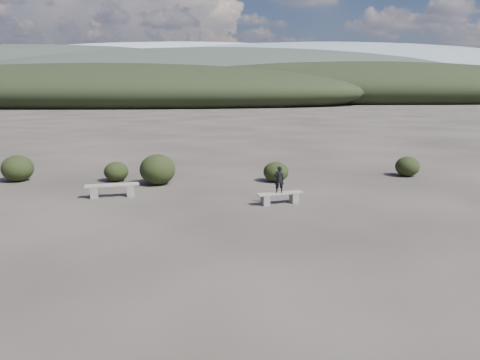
{
  "coord_description": "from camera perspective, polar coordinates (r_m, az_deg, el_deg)",
  "views": [
    {
      "loc": [
        -0.52,
        -10.52,
        3.91
      ],
      "look_at": [
        0.0,
        3.5,
        1.1
      ],
      "focal_mm": 35.0,
      "sensor_mm": 36.0,
      "label": 1
    }
  ],
  "objects": [
    {
      "name": "shrub_a",
      "position": [
        20.26,
        -14.85,
        0.99
      ],
      "size": [
        1.01,
        1.01,
        0.82
      ],
      "primitive_type": "ellipsoid",
      "color": "black",
      "rests_on": "ground"
    },
    {
      "name": "bench_right",
      "position": [
        15.87,
        4.88,
        -2.09
      ],
      "size": [
        1.62,
        0.79,
        0.4
      ],
      "rotation": [
        0.0,
        0.0,
        0.3
      ],
      "color": "slate",
      "rests_on": "ground"
    },
    {
      "name": "ground",
      "position": [
        11.24,
        0.66,
        -9.03
      ],
      "size": [
        1200.0,
        1200.0,
        0.0
      ],
      "primitive_type": "plane",
      "color": "#2E2823",
      "rests_on": "ground"
    },
    {
      "name": "bench_left",
      "position": [
        17.41,
        -15.3,
        -1.1
      ],
      "size": [
        1.93,
        0.79,
        0.47
      ],
      "rotation": [
        0.0,
        0.0,
        0.22
      ],
      "color": "slate",
      "rests_on": "ground"
    },
    {
      "name": "shrub_b",
      "position": [
        19.2,
        -10.02,
        1.27
      ],
      "size": [
        1.44,
        1.44,
        1.23
      ],
      "primitive_type": "ellipsoid",
      "color": "black",
      "rests_on": "ground"
    },
    {
      "name": "shrub_f",
      "position": [
        21.7,
        -25.49,
        1.3
      ],
      "size": [
        1.3,
        1.3,
        1.1
      ],
      "primitive_type": "ellipsoid",
      "color": "black",
      "rests_on": "ground"
    },
    {
      "name": "shrub_e",
      "position": [
        22.01,
        19.74,
        1.58
      ],
      "size": [
        1.06,
        1.06,
        0.88
      ],
      "primitive_type": "ellipsoid",
      "color": "black",
      "rests_on": "ground"
    },
    {
      "name": "shrub_c",
      "position": [
        19.56,
        4.39,
        1.01
      ],
      "size": [
        1.05,
        1.05,
        0.84
      ],
      "primitive_type": "ellipsoid",
      "color": "black",
      "rests_on": "ground"
    },
    {
      "name": "seated_person",
      "position": [
        15.72,
        4.79,
        0.08
      ],
      "size": [
        0.34,
        0.23,
        0.92
      ],
      "primitive_type": "imported",
      "rotation": [
        0.0,
        0.0,
        3.09
      ],
      "color": "black",
      "rests_on": "bench_right"
    },
    {
      "name": "mountain_ridges",
      "position": [
        349.72,
        -3.37,
        12.42
      ],
      "size": [
        500.0,
        400.0,
        56.0
      ],
      "color": "black",
      "rests_on": "ground"
    }
  ]
}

